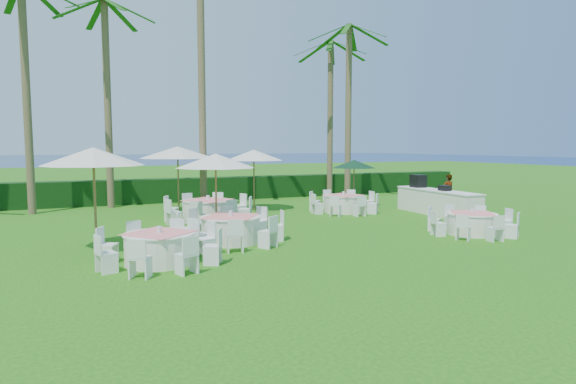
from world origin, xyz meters
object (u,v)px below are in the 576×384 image
object	(u,v)px
umbrella_d	(254,155)
banquet_table_e	(208,210)
banquet_table_a	(160,247)
umbrella_c	(178,152)
umbrella_a	(93,157)
buffet_table	(436,201)
umbrella_green	(354,164)
banquet_table_b	(231,229)
banquet_table_c	(472,223)
staff_person	(448,192)
umbrella_b	(216,161)
banquet_table_f	(343,203)

from	to	relation	value
umbrella_d	banquet_table_e	bearing A→B (deg)	-140.39
banquet_table_a	umbrella_c	xyz separation A→B (m)	(2.12, 8.46, 2.20)
umbrella_a	buffet_table	size ratio (longest dim) A/B	0.62
banquet_table_a	umbrella_green	xyz separation A→B (m)	(10.16, 7.55, 1.62)
banquet_table_b	umbrella_c	world-z (taller)	umbrella_c
banquet_table_c	banquet_table_a	bearing A→B (deg)	179.30
banquet_table_c	umbrella_a	bearing A→B (deg)	169.11
staff_person	umbrella_d	bearing A→B (deg)	-19.92
umbrella_b	buffet_table	world-z (taller)	umbrella_b
banquet_table_e	umbrella_d	world-z (taller)	umbrella_d
umbrella_a	banquet_table_b	bearing A→B (deg)	-4.05
banquet_table_a	umbrella_b	size ratio (longest dim) A/B	1.14
umbrella_b	banquet_table_a	bearing A→B (deg)	-126.64
banquet_table_e	umbrella_c	xyz separation A→B (m)	(-0.62, 2.48, 2.16)
banquet_table_b	umbrella_b	xyz separation A→B (m)	(-0.10, 1.25, 1.98)
banquet_table_f	banquet_table_a	bearing A→B (deg)	-145.08
banquet_table_e	umbrella_a	size ratio (longest dim) A/B	1.17
banquet_table_c	umbrella_d	distance (m)	9.67
umbrella_c	umbrella_a	bearing A→B (deg)	-118.50
umbrella_d	banquet_table_c	bearing A→B (deg)	-61.41
banquet_table_f	umbrella_green	bearing A→B (deg)	45.70
buffet_table	staff_person	size ratio (longest dim) A/B	2.84
banquet_table_b	banquet_table_e	size ratio (longest dim) A/B	0.96
banquet_table_f	umbrella_green	distance (m)	2.60
banquet_table_b	banquet_table_e	world-z (taller)	banquet_table_e
umbrella_c	umbrella_d	xyz separation A→B (m)	(3.27, -0.29, -0.13)
banquet_table_a	banquet_table_e	size ratio (longest dim) A/B	0.91
banquet_table_b	staff_person	xyz separation A→B (m)	(11.24, 3.28, 0.38)
banquet_table_e	umbrella_a	bearing A→B (deg)	-136.25
umbrella_a	buffet_table	xyz separation A→B (m)	(13.34, 1.90, -2.02)
umbrella_c	umbrella_green	bearing A→B (deg)	-6.40
banquet_table_f	umbrella_green	world-z (taller)	umbrella_green
banquet_table_b	umbrella_b	world-z (taller)	umbrella_b
banquet_table_a	buffet_table	bearing A→B (deg)	18.26
banquet_table_e	staff_person	distance (m)	10.89
banquet_table_b	staff_person	bearing A→B (deg)	16.29
banquet_table_b	umbrella_d	bearing A→B (deg)	64.58
umbrella_d	staff_person	bearing A→B (deg)	-20.70
umbrella_d	umbrella_green	distance (m)	4.83
banquet_table_b	banquet_table_c	bearing A→B (deg)	-14.16
umbrella_d	umbrella_green	xyz separation A→B (m)	(4.77, -0.61, -0.44)
umbrella_a	umbrella_c	bearing A→B (deg)	61.50
banquet_table_c	buffet_table	xyz separation A→B (m)	(2.07, 4.07, 0.19)
banquet_table_c	umbrella_green	world-z (taller)	umbrella_green
banquet_table_e	banquet_table_b	bearing A→B (deg)	-95.28
banquet_table_e	buffet_table	size ratio (longest dim) A/B	0.73
banquet_table_e	banquet_table_f	xyz separation A→B (m)	(6.00, 0.13, -0.04)
banquet_table_a	umbrella_b	xyz separation A→B (m)	(2.26, 3.04, 1.99)
banquet_table_c	banquet_table_f	size ratio (longest dim) A/B	0.94
umbrella_b	staff_person	distance (m)	11.62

